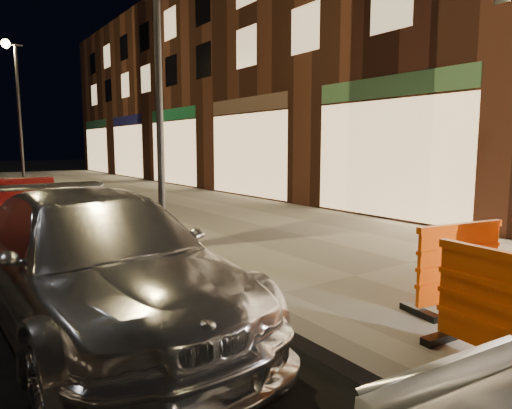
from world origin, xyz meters
TOP-DOWN VIEW (x-y plane):
  - ground_plane at (0.00, 0.00)m, footprint 120.00×120.00m
  - sidewalk at (3.00, 0.00)m, footprint 6.00×60.00m
  - kerb at (0.00, 0.00)m, footprint 0.30×60.00m
  - barrier_back at (1.74, -1.51)m, footprint 1.28×0.70m
  - barrier_kerbside at (0.79, -2.46)m, footprint 0.61×1.25m
  - car_silver at (-1.53, 0.59)m, footprint 2.23×5.02m
  - car_red at (-1.51, 6.08)m, footprint 1.91×3.94m
  - street_lamp_mid at (0.25, 3.00)m, footprint 0.12×0.12m
  - street_lamp_far at (0.25, 18.00)m, footprint 0.12×0.12m

SIDE VIEW (x-z plane):
  - ground_plane at x=0.00m, z-range 0.00..0.00m
  - car_silver at x=-1.53m, z-range -0.72..0.72m
  - car_red at x=-1.51m, z-range -0.62..0.62m
  - sidewalk at x=3.00m, z-range 0.00..0.15m
  - kerb at x=0.00m, z-range 0.00..0.15m
  - barrier_back at x=1.74m, z-range 0.15..1.09m
  - barrier_kerbside at x=0.79m, z-range 0.15..1.09m
  - street_lamp_mid at x=0.25m, z-range 0.15..6.15m
  - street_lamp_far at x=0.25m, z-range 0.15..6.15m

